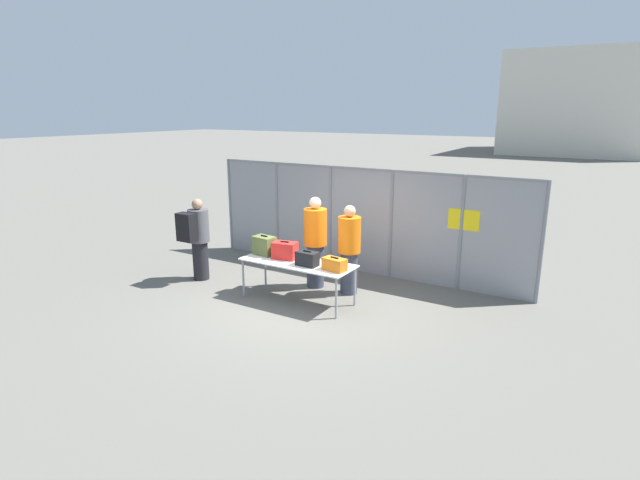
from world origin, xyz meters
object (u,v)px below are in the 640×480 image
object	(u,v)px
utility_trailer	(422,231)
traveler_hooded	(197,236)
suitcase_red	(285,250)
security_worker_far	(349,249)
suitcase_black	(307,259)
suitcase_orange	(335,264)
suitcase_olive	(264,246)
inspection_table	(297,264)
security_worker_near	(315,241)

from	to	relation	value
utility_trailer	traveler_hooded	bearing A→B (deg)	-122.72
suitcase_red	security_worker_far	size ratio (longest dim) A/B	0.28
suitcase_black	security_worker_far	size ratio (longest dim) A/B	0.23
suitcase_orange	security_worker_far	size ratio (longest dim) A/B	0.25
suitcase_olive	suitcase_black	distance (m)	1.09
suitcase_black	traveler_hooded	bearing A→B (deg)	179.56
suitcase_red	security_worker_far	distance (m)	1.22
inspection_table	suitcase_orange	bearing A→B (deg)	-5.86
suitcase_orange	traveler_hooded	distance (m)	3.24
suitcase_black	suitcase_red	bearing A→B (deg)	166.23
suitcase_olive	security_worker_far	distance (m)	1.62
suitcase_olive	security_worker_near	distance (m)	1.02
suitcase_orange	suitcase_olive	bearing A→B (deg)	174.73
suitcase_black	suitcase_orange	distance (m)	0.55
suitcase_red	suitcase_black	xyz separation A→B (m)	(0.58, -0.14, -0.03)
inspection_table	suitcase_black	xyz separation A→B (m)	(0.27, -0.10, 0.18)
suitcase_red	suitcase_black	world-z (taller)	suitcase_red
suitcase_orange	security_worker_far	xyz separation A→B (m)	(-0.21, 0.94, 0.03)
inspection_table	suitcase_orange	world-z (taller)	suitcase_orange
traveler_hooded	suitcase_olive	bearing A→B (deg)	-11.10
suitcase_olive	utility_trailer	size ratio (longest dim) A/B	0.11
security_worker_far	suitcase_orange	bearing A→B (deg)	125.91
traveler_hooded	suitcase_orange	bearing A→B (deg)	-16.24
security_worker_far	utility_trailer	distance (m)	3.90
suitcase_olive	suitcase_black	size ratio (longest dim) A/B	1.14
utility_trailer	suitcase_black	bearing A→B (deg)	-94.67
inspection_table	suitcase_red	size ratio (longest dim) A/B	4.44
security_worker_near	security_worker_far	size ratio (longest dim) A/B	1.05
suitcase_orange	traveler_hooded	world-z (taller)	traveler_hooded
inspection_table	suitcase_red	distance (m)	0.38
security_worker_near	utility_trailer	size ratio (longest dim) A/B	0.44
security_worker_near	suitcase_black	bearing A→B (deg)	97.30
suitcase_orange	security_worker_near	distance (m)	1.34
suitcase_black	suitcase_orange	size ratio (longest dim) A/B	0.91
suitcase_red	suitcase_black	size ratio (longest dim) A/B	1.21
suitcase_orange	utility_trailer	world-z (taller)	suitcase_orange
suitcase_orange	traveler_hooded	size ratio (longest dim) A/B	0.26
utility_trailer	suitcase_orange	bearing A→B (deg)	-88.14
security_worker_far	utility_trailer	xyz separation A→B (m)	(0.06, 3.88, -0.45)
suitcase_olive	suitcase_black	bearing A→B (deg)	-8.57
suitcase_olive	suitcase_black	world-z (taller)	suitcase_olive
traveler_hooded	utility_trailer	bearing A→B (deg)	41.20
suitcase_olive	traveler_hooded	distance (m)	1.62
security_worker_far	utility_trailer	size ratio (longest dim) A/B	0.42
suitcase_orange	security_worker_far	bearing A→B (deg)	102.75
suitcase_orange	utility_trailer	xyz separation A→B (m)	(-0.16, 4.81, -0.42)
suitcase_olive	suitcase_red	bearing A→B (deg)	-2.21
suitcase_red	suitcase_black	distance (m)	0.60
security_worker_near	utility_trailer	bearing A→B (deg)	-118.05
inspection_table	suitcase_orange	xyz separation A→B (m)	(0.82, -0.08, 0.16)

